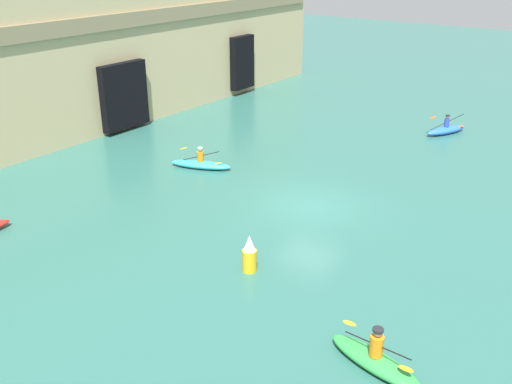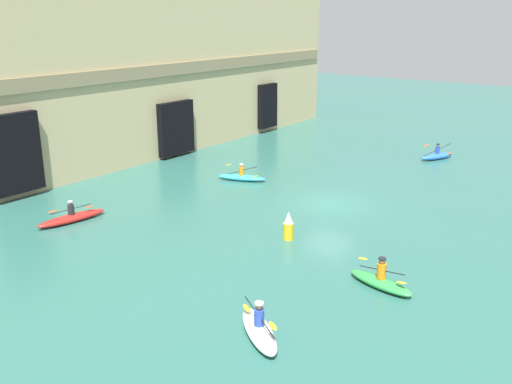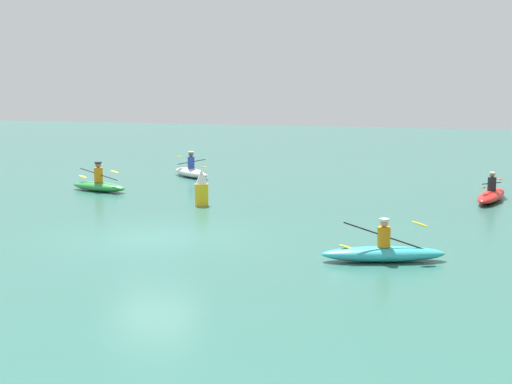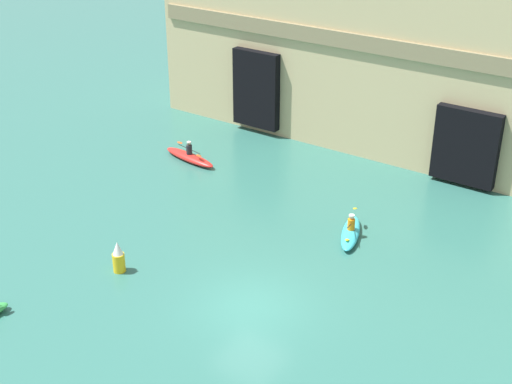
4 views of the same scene
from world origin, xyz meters
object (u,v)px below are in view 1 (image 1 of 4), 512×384
object	(u,v)px
kayak_blue	(446,130)
marker_buoy	(249,255)
kayak_green	(375,359)
kayak_cyan	(201,164)

from	to	relation	value
kayak_blue	marker_buoy	xyz separation A→B (m)	(-18.77, 0.05, 0.37)
kayak_green	kayak_blue	bearing A→B (deg)	116.75
kayak_green	kayak_cyan	bearing A→B (deg)	160.50
kayak_green	kayak_blue	xyz separation A→B (m)	(20.64, 5.44, -0.00)
kayak_cyan	kayak_blue	world-z (taller)	kayak_blue
marker_buoy	kayak_cyan	bearing A→B (deg)	51.07
kayak_blue	marker_buoy	bearing A→B (deg)	24.28
kayak_green	marker_buoy	distance (m)	5.81
kayak_green	marker_buoy	xyz separation A→B (m)	(1.87, 5.49, 0.37)
kayak_green	marker_buoy	size ratio (longest dim) A/B	2.17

